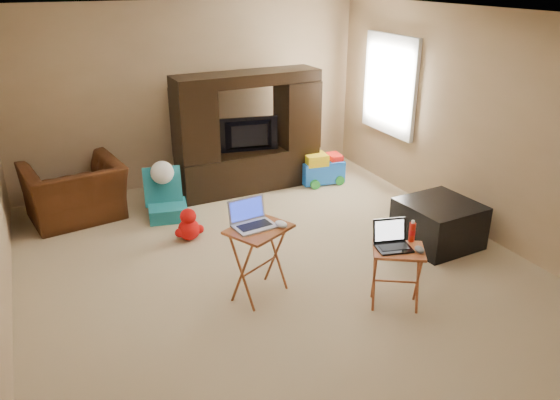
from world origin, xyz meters
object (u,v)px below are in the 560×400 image
laptop_left (254,215)px  entertainment_center (248,133)px  recliner (75,192)px  laptop_right (395,237)px  plush_toy (189,224)px  tray_table_left (259,262)px  child_rocker (167,195)px  tray_table_right (396,278)px  push_toy (322,168)px  mouse_right (419,250)px  mouse_left (281,224)px  water_bottle (412,232)px  television (249,136)px  ottoman (438,223)px

laptop_left → entertainment_center: bearing=62.3°
recliner → laptop_right: size_ratio=3.59×
plush_toy → tray_table_left: bearing=-78.5°
tray_table_left → child_rocker: bearing=73.0°
tray_table_left → laptop_right: bearing=-59.8°
tray_table_right → entertainment_center: bearing=123.3°
plush_toy → push_toy: (2.24, 0.94, 0.04)m
entertainment_center → plush_toy: 1.81m
recliner → mouse_right: size_ratio=9.25×
recliner → laptop_right: bearing=117.4°
child_rocker → laptop_right: size_ratio=2.03×
tray_table_left → mouse_left: bearing=-47.0°
tray_table_left → plush_toy: bearing=74.8°
tray_table_right → laptop_left: laptop_left is taller
mouse_left → water_bottle: same height
entertainment_center → push_toy: bearing=-15.3°
laptop_right → television: bearing=104.9°
mouse_left → mouse_right: 1.24m
mouse_left → water_bottle: (1.06, -0.53, -0.06)m
television → plush_toy: size_ratio=2.14×
entertainment_center → mouse_right: 3.40m
television → child_rocker: size_ratio=1.33×
laptop_left → mouse_right: size_ratio=3.11×
push_toy → laptop_right: (-0.94, -3.00, 0.47)m
television → push_toy: bearing=178.7°
push_toy → laptop_left: 3.11m
tray_table_right → laptop_left: size_ratio=1.58×
entertainment_center → tray_table_left: 2.79m
mouse_left → water_bottle: size_ratio=0.80×
push_toy → mouse_left: (-1.77, -2.41, 0.50)m
tray_table_right → water_bottle: water_bottle is taller
television → child_rocker: (-1.29, -0.45, -0.47)m
ottoman → tray_table_left: bearing=-176.4°
push_toy → laptop_right: size_ratio=2.03×
water_bottle → television: bearing=95.8°
tray_table_left → laptop_right: 1.26m
tray_table_right → laptop_left: 1.40m
laptop_left → mouse_right: 1.48m
child_rocker → mouse_right: (1.54, -2.89, 0.30)m
child_rocker → ottoman: 3.24m
recliner → mouse_right: 4.21m
plush_toy → tray_table_right: tray_table_right is taller
tray_table_left → tray_table_right: tray_table_left is taller
tray_table_right → mouse_right: bearing=-11.6°
laptop_left → laptop_right: size_ratio=1.21×
entertainment_center → water_bottle: size_ratio=11.06×
laptop_left → mouse_right: (1.21, -0.83, -0.22)m
plush_toy → tray_table_left: (0.29, -1.40, 0.16)m
push_toy → mouse_left: size_ratio=4.33×
push_toy → tray_table_right: tray_table_right is taller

